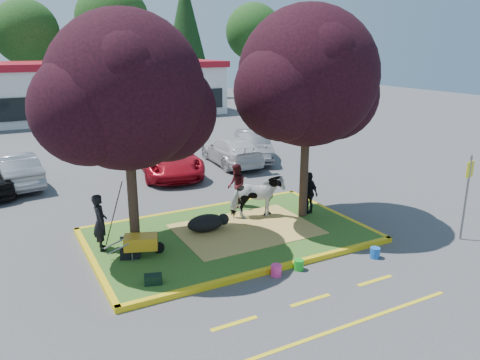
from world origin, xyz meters
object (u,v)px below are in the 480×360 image
bucket_blue (375,253)px  car_silver (15,170)px  calf (206,223)px  bucket_green (299,265)px  cow (257,197)px  handler (100,222)px  sign_post (467,188)px  wheelbarrow (141,242)px  bucket_pink (276,270)px

bucket_blue → car_silver: car_silver is taller
calf → car_silver: 9.88m
car_silver → bucket_green: bearing=108.9°
calf → bucket_blue: (3.50, -3.68, -0.26)m
car_silver → cow: bearing=121.1°
calf → bucket_blue: size_ratio=4.04×
handler → car_silver: handler is taller
handler → bucket_green: bearing=-124.2°
cow → handler: handler is taller
sign_post → bucket_green: (-5.52, 0.67, -1.50)m
bucket_blue → wheelbarrow: bearing=153.9°
cow → car_silver: cow is taller
handler → bucket_green: handler is taller
calf → handler: size_ratio=0.74×
handler → wheelbarrow: size_ratio=1.02×
cow → wheelbarrow: size_ratio=1.09×
bucket_green → bucket_blue: (2.29, -0.40, 0.01)m
calf → sign_post: size_ratio=0.46×
cow → wheelbarrow: (-4.26, -1.08, -0.32)m
bucket_green → car_silver: (-6.06, 11.88, 0.56)m
bucket_green → bucket_pink: (-0.70, 0.00, 0.01)m
cow → bucket_green: 3.67m
calf → bucket_pink: (0.50, -3.28, -0.26)m
bucket_pink → bucket_blue: (2.99, -0.40, -0.00)m
handler → bucket_blue: (6.64, -3.84, -0.81)m
calf → handler: handler is taller
sign_post → bucket_pink: sign_post is taller
cow → car_silver: 10.79m
bucket_pink → bucket_blue: bearing=-7.7°
bucket_blue → bucket_green: bearing=170.0°
sign_post → bucket_blue: sign_post is taller
wheelbarrow → bucket_pink: 3.73m
sign_post → cow: bearing=129.2°
bucket_green → car_silver: size_ratio=0.07×
bucket_blue → car_silver: 14.86m
bucket_pink → wheelbarrow: bearing=139.0°
bucket_green → bucket_pink: 0.70m
cow → sign_post: (4.76, -4.19, 0.75)m
cow → bucket_green: cow is taller
sign_post → bucket_pink: 6.44m
bucket_pink → car_silver: size_ratio=0.07×
cow → bucket_pink: cow is taller
sign_post → car_silver: bearing=123.3°
bucket_blue → handler: bearing=150.0°
cow → bucket_green: size_ratio=6.21×
bucket_green → bucket_blue: bearing=-10.0°
sign_post → bucket_green: sign_post is taller
bucket_pink → bucket_blue: size_ratio=1.00×
handler → bucket_green: size_ratio=5.81×
cow → handler: bearing=104.2°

